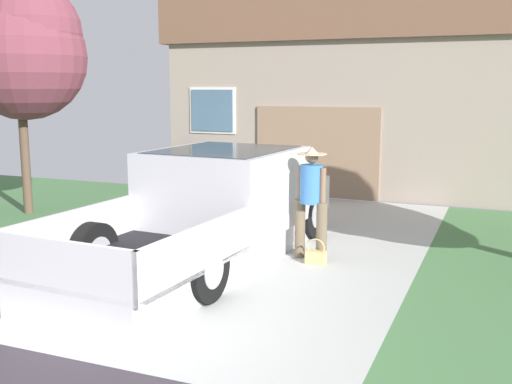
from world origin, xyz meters
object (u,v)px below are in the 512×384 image
(pickup_truck, at_px, (218,209))
(person_with_hat, at_px, (311,197))
(handbag, at_px, (316,256))
(house_with_garage, at_px, (400,91))
(neighbor_tree, at_px, (25,49))
(wheeled_trash_bin, at_px, (177,168))

(pickup_truck, relative_size, person_with_hat, 3.39)
(person_with_hat, height_order, handbag, person_with_hat)
(person_with_hat, distance_m, handbag, 0.86)
(house_with_garage, relative_size, neighbor_tree, 2.38)
(pickup_truck, xyz_separation_m, wheeled_trash_bin, (-3.41, 4.77, -0.15))
(house_with_garage, xyz_separation_m, neighbor_tree, (-6.14, -6.86, 0.85))
(pickup_truck, xyz_separation_m, person_with_hat, (1.37, 0.32, 0.22))
(wheeled_trash_bin, bearing_deg, handbag, -43.39)
(person_with_hat, bearing_deg, house_with_garage, -75.42)
(pickup_truck, bearing_deg, neighbor_tree, 166.99)
(neighbor_tree, bearing_deg, person_with_hat, -10.13)
(person_with_hat, height_order, wheeled_trash_bin, person_with_hat)
(house_with_garage, xyz_separation_m, wheeled_trash_bin, (-4.72, -3.51, -1.84))
(person_with_hat, xyz_separation_m, neighbor_tree, (-6.18, 1.10, 2.32))
(pickup_truck, xyz_separation_m, neighbor_tree, (-4.82, 1.43, 2.54))
(pickup_truck, height_order, person_with_hat, person_with_hat)
(house_with_garage, bearing_deg, neighbor_tree, -131.81)
(pickup_truck, relative_size, wheeled_trash_bin, 5.47)
(handbag, xyz_separation_m, wheeled_trash_bin, (-4.92, 4.65, 0.45))
(neighbor_tree, xyz_separation_m, wheeled_trash_bin, (1.41, 3.35, -2.69))
(handbag, height_order, house_with_garage, house_with_garage)
(house_with_garage, height_order, neighbor_tree, house_with_garage)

